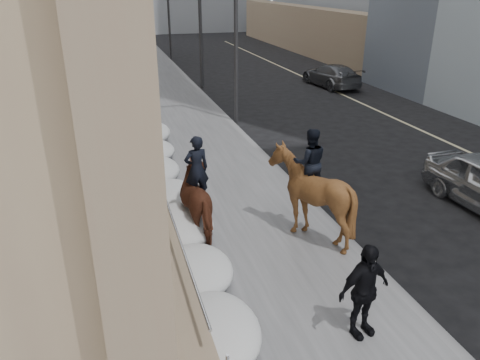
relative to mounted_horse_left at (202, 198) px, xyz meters
name	(u,v)px	position (x,y,z in m)	size (l,w,h in m)	color
ground	(293,334)	(0.84, -4.04, -1.13)	(140.00, 140.00, 0.00)	black
sidewalk	(192,156)	(0.84, 5.96, -1.07)	(5.00, 80.00, 0.12)	#4E4E50
curb	(257,149)	(3.46, 5.96, -1.07)	(0.24, 80.00, 0.12)	slate
lane_line	(428,134)	(11.34, 5.96, -1.13)	(0.15, 70.00, 0.01)	#BFB78C
streetlight_mid	(232,20)	(3.58, 9.96, 3.45)	(1.71, 0.24, 8.00)	#2D2D30
streetlight_far	(166,2)	(3.58, 29.96, 3.45)	(1.71, 0.24, 8.00)	#2D2D30
traffic_signal	(185,21)	(2.92, 17.96, 2.87)	(4.10, 0.22, 6.00)	#2D2D30
snow_bank	(160,167)	(-0.58, 4.06, -0.66)	(1.70, 18.10, 0.76)	#B9BCC0
mounted_horse_left	(202,198)	(0.00, 0.00, 0.00)	(1.32, 2.34, 2.60)	#4B2416
mounted_horse_right	(310,192)	(2.55, -0.86, 0.22)	(2.27, 2.45, 2.81)	#4D2E16
pedestrian	(364,291)	(1.99, -4.48, -0.07)	(1.10, 0.46, 1.88)	black
car_grey	(331,75)	(11.72, 16.19, -0.44)	(1.95, 4.79, 1.39)	#56585D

